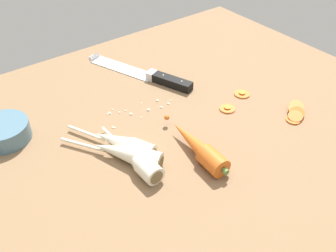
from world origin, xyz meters
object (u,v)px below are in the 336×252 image
object	(u,v)px
parsnip_front	(126,154)
prep_bowl	(4,131)
parsnip_mid_left	(123,144)
parsnip_mid_right	(137,159)
carrot_slice_stray_mid	(227,108)
carrot_slice_stray_near	(242,93)
whole_carrot	(199,147)
chefs_knife	(134,71)
carrot_slice_stack	(296,113)

from	to	relation	value
parsnip_front	prep_bowl	size ratio (longest dim) A/B	1.86
parsnip_mid_left	parsnip_mid_right	world-z (taller)	same
parsnip_front	carrot_slice_stray_mid	world-z (taller)	parsnip_front
parsnip_mid_left	prep_bowl	xyz separation A→B (cm)	(-18.39, 18.81, 0.17)
prep_bowl	carrot_slice_stray_near	bearing A→B (deg)	-19.53
carrot_slice_stray_near	carrot_slice_stray_mid	distance (cm)	7.72
whole_carrot	carrot_slice_stray_mid	world-z (taller)	whole_carrot
chefs_knife	whole_carrot	distance (cm)	36.35
whole_carrot	parsnip_mid_right	distance (cm)	12.77
chefs_knife	prep_bowl	xyz separation A→B (cm)	(-37.47, -6.51, 1.50)
parsnip_mid_right	parsnip_mid_left	bearing A→B (deg)	88.27
carrot_slice_stray_mid	carrot_slice_stack	bearing A→B (deg)	-46.40
chefs_knife	carrot_slice_stray_near	distance (cm)	30.02
chefs_knife	parsnip_front	size ratio (longest dim) A/B	1.64
whole_carrot	prep_bowl	size ratio (longest dim) A/B	1.90
chefs_knife	parsnip_mid_left	bearing A→B (deg)	-126.99
prep_bowl	parsnip_mid_left	bearing A→B (deg)	-45.65
chefs_knife	parsnip_front	world-z (taller)	parsnip_front
chefs_knife	carrot_slice_stray_mid	xyz separation A→B (cm)	(8.54, -27.73, -0.29)
chefs_knife	carrot_slice_stack	bearing A→B (deg)	-63.61
chefs_knife	carrot_slice_stray_mid	bearing A→B (deg)	-72.88
carrot_slice_stray_near	prep_bowl	size ratio (longest dim) A/B	0.36
parsnip_mid_left	prep_bowl	world-z (taller)	same
chefs_knife	whole_carrot	world-z (taller)	whole_carrot
parsnip_mid_left	chefs_knife	bearing A→B (deg)	53.01
chefs_knife	parsnip_front	distance (cm)	34.65
carrot_slice_stray_near	carrot_slice_stray_mid	bearing A→B (deg)	-162.85
parsnip_mid_right	carrot_slice_stray_mid	world-z (taller)	parsnip_mid_right
parsnip_mid_left	parsnip_front	bearing A→B (deg)	-110.22
chefs_knife	parsnip_front	xyz separation A→B (cm)	(-20.13, -28.17, 1.33)
parsnip_front	parsnip_mid_right	distance (cm)	2.69
chefs_knife	carrot_slice_stack	world-z (taller)	chefs_knife
chefs_knife	prep_bowl	world-z (taller)	prep_bowl
parsnip_mid_left	parsnip_mid_right	xyz separation A→B (cm)	(-0.16, -5.38, 0.00)
parsnip_mid_right	chefs_knife	bearing A→B (deg)	57.93
parsnip_mid_right	prep_bowl	world-z (taller)	same
whole_carrot	parsnip_front	distance (cm)	14.69
whole_carrot	carrot_slice_stray_near	world-z (taller)	whole_carrot
parsnip_mid_right	carrot_slice_stray_mid	xyz separation A→B (cm)	(27.78, 2.98, -1.62)
whole_carrot	carrot_slice_stray_mid	size ratio (longest dim) A/B	5.53
chefs_knife	parsnip_mid_right	xyz separation A→B (cm)	(-19.24, -30.71, 1.33)
prep_bowl	carrot_slice_stray_mid	bearing A→B (deg)	-24.75
carrot_slice_stray_near	prep_bowl	distance (cm)	56.68
parsnip_mid_right	carrot_slice_stray_mid	bearing A→B (deg)	6.12
whole_carrot	parsnip_front	world-z (taller)	whole_carrot
whole_carrot	parsnip_mid_right	world-z (taller)	whole_carrot
carrot_slice_stack	carrot_slice_stray_mid	bearing A→B (deg)	133.60
whole_carrot	prep_bowl	xyz separation A→B (cm)	(-30.04, 29.05, 0.05)
carrot_slice_stack	carrot_slice_stray_mid	distance (cm)	15.81
parsnip_front	carrot_slice_stray_near	world-z (taller)	parsnip_front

